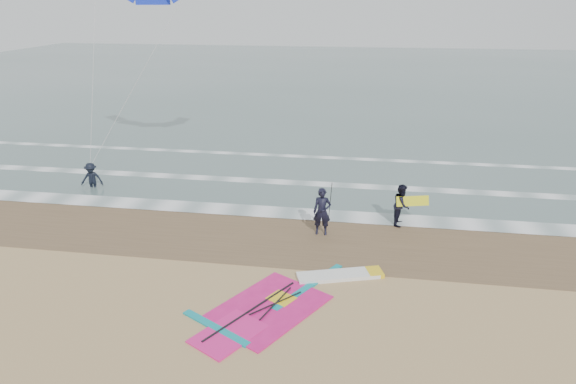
% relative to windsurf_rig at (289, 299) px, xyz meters
% --- Properties ---
extents(ground, '(120.00, 120.00, 0.00)m').
position_rel_windsurf_rig_xyz_m(ground, '(-0.01, -1.63, -0.04)').
color(ground, tan).
rests_on(ground, ground).
extents(sea_water, '(120.00, 80.00, 0.02)m').
position_rel_windsurf_rig_xyz_m(sea_water, '(-0.01, 46.37, -0.03)').
color(sea_water, '#47605E').
rests_on(sea_water, ground).
extents(wet_sand_band, '(120.00, 5.00, 0.01)m').
position_rel_windsurf_rig_xyz_m(wet_sand_band, '(-0.01, 4.37, -0.03)').
color(wet_sand_band, brown).
rests_on(wet_sand_band, ground).
extents(foam_waterline, '(120.00, 9.15, 0.02)m').
position_rel_windsurf_rig_xyz_m(foam_waterline, '(-0.01, 8.81, -0.01)').
color(foam_waterline, white).
rests_on(foam_waterline, ground).
extents(windsurf_rig, '(5.79, 5.48, 0.14)m').
position_rel_windsurf_rig_xyz_m(windsurf_rig, '(0.00, 0.00, 0.00)').
color(windsurf_rig, white).
rests_on(windsurf_rig, ground).
extents(person_standing, '(0.69, 0.46, 1.86)m').
position_rel_windsurf_rig_xyz_m(person_standing, '(0.51, 4.79, 0.89)').
color(person_standing, black).
rests_on(person_standing, ground).
extents(person_walking, '(0.79, 0.93, 1.69)m').
position_rel_windsurf_rig_xyz_m(person_walking, '(3.56, 6.19, 0.81)').
color(person_walking, black).
rests_on(person_walking, ground).
extents(person_wading, '(1.13, 0.78, 1.60)m').
position_rel_windsurf_rig_xyz_m(person_wading, '(-10.83, 8.20, 0.76)').
color(person_wading, black).
rests_on(person_wading, ground).
extents(held_pole, '(0.17, 0.86, 1.82)m').
position_rel_windsurf_rig_xyz_m(held_pole, '(0.81, 4.79, 1.33)').
color(held_pole, black).
rests_on(held_pole, ground).
extents(carried_kiteboard, '(1.30, 0.51, 0.39)m').
position_rel_windsurf_rig_xyz_m(carried_kiteboard, '(3.96, 6.09, 1.03)').
color(carried_kiteboard, yellow).
rests_on(carried_kiteboard, ground).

